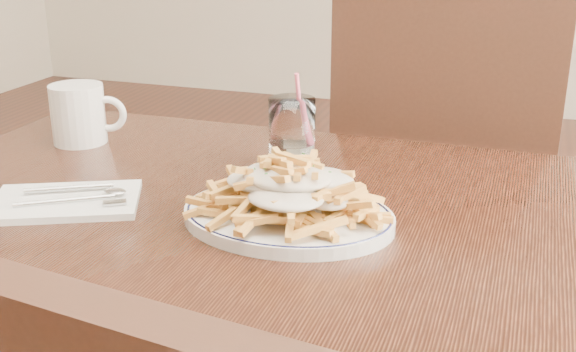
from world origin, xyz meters
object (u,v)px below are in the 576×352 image
at_px(loaded_fries, 288,184).
at_px(water_glass, 292,140).
at_px(table, 260,258).
at_px(coffee_mug, 80,114).
at_px(chair_far, 445,177).
at_px(fries_plate, 288,216).

bearing_deg(loaded_fries, water_glass, 107.25).
bearing_deg(table, water_glass, 92.60).
bearing_deg(coffee_mug, chair_far, 38.70).
relative_size(table, fries_plate, 3.80).
xyz_separation_m(water_glass, coffee_mug, (-0.42, 0.02, 0.00)).
bearing_deg(water_glass, fries_plate, -72.75).
relative_size(fries_plate, loaded_fries, 1.22).
bearing_deg(chair_far, coffee_mug, -141.30).
bearing_deg(chair_far, table, -105.53).
relative_size(chair_far, fries_plate, 3.25).
height_order(table, water_glass, water_glass).
xyz_separation_m(table, loaded_fries, (0.06, -0.03, 0.14)).
bearing_deg(loaded_fries, coffee_mug, 155.10).
bearing_deg(fries_plate, loaded_fries, 0.00).
distance_m(chair_far, water_glass, 0.59).
relative_size(water_glass, coffee_mug, 1.23).
xyz_separation_m(chair_far, coffee_mug, (-0.62, -0.50, 0.22)).
relative_size(chair_far, water_glass, 6.12).
xyz_separation_m(fries_plate, loaded_fries, (0.00, 0.00, 0.05)).
xyz_separation_m(table, fries_plate, (0.06, -0.03, 0.09)).
relative_size(table, loaded_fries, 4.64).
relative_size(table, chair_far, 1.17).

